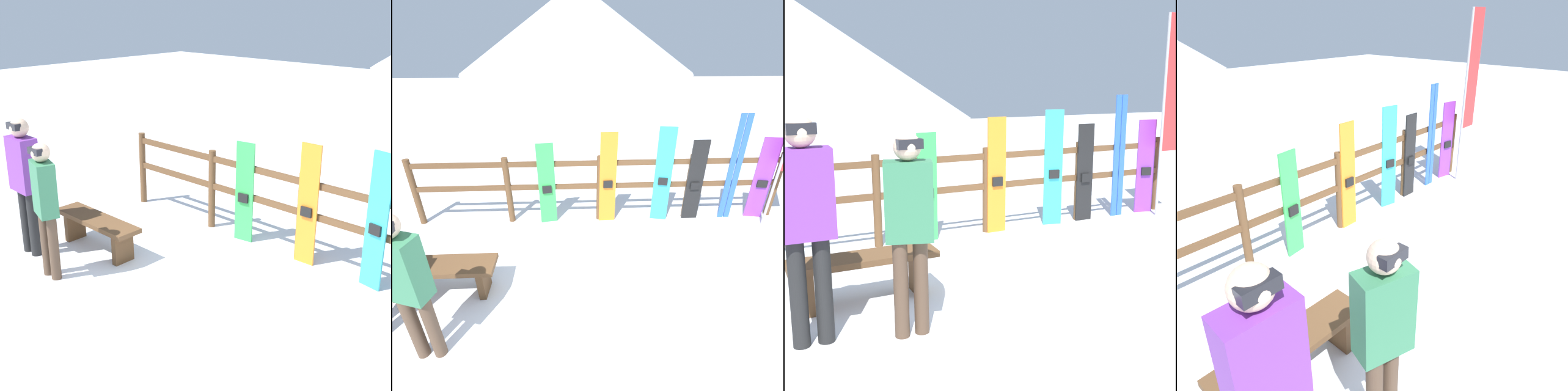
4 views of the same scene
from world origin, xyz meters
TOP-DOWN VIEW (x-y plane):
  - ground_plane at (0.00, 0.00)m, footprint 40.00×40.00m
  - fence at (0.00, 1.99)m, footprint 5.96×0.10m
  - bench at (-2.03, 0.40)m, footprint 1.35×0.36m
  - person_plaid_green at (-1.85, -0.40)m, footprint 0.41×0.30m
  - person_purple at (-2.58, -0.23)m, footprint 0.42×0.24m
  - snowboard_green at (-0.84, 1.93)m, footprint 0.26×0.08m
  - snowboard_orange at (0.12, 1.93)m, footprint 0.26×0.06m
  - snowboard_cyan at (1.00, 1.93)m, footprint 0.26×0.09m

SIDE VIEW (x-z plane):
  - ground_plane at x=0.00m, z-range 0.00..0.00m
  - bench at x=-2.03m, z-range 0.11..0.56m
  - fence at x=0.00m, z-range 0.12..1.24m
  - snowboard_green at x=-0.84m, z-range 0.00..1.36m
  - snowboard_orange at x=0.12m, z-range 0.00..1.52m
  - snowboard_cyan at x=1.00m, z-range 0.00..1.59m
  - person_plaid_green at x=-1.85m, z-range 0.15..1.77m
  - person_purple at x=-2.58m, z-range 0.16..1.92m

